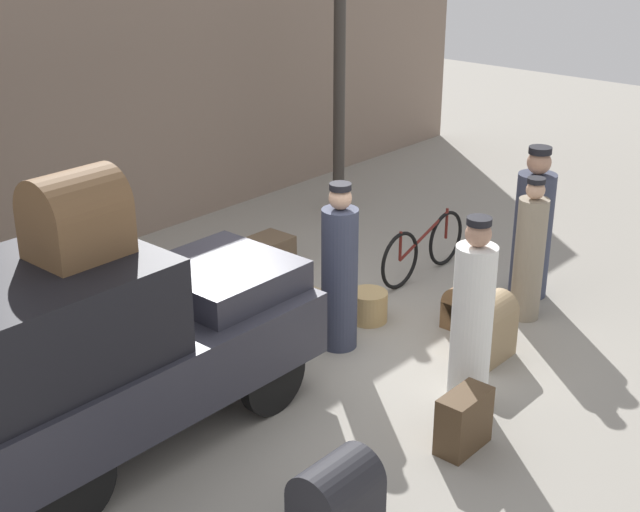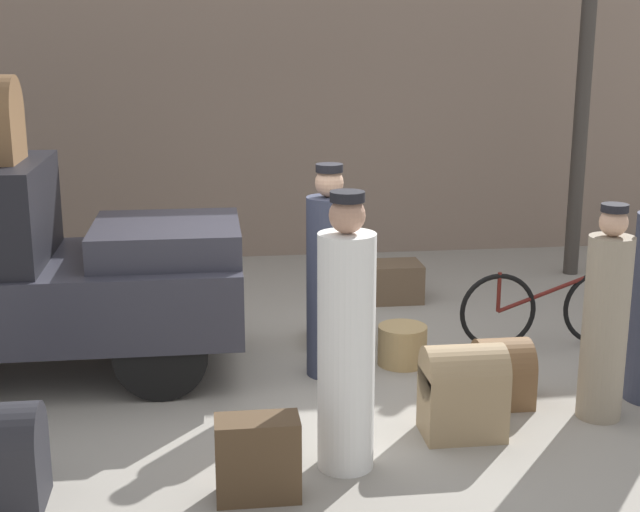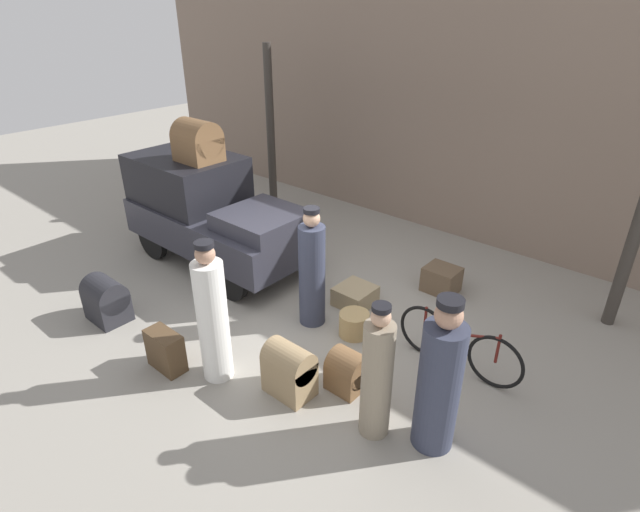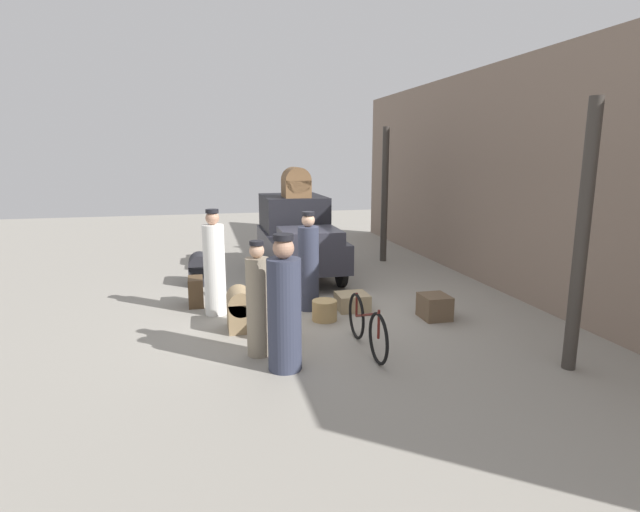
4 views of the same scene
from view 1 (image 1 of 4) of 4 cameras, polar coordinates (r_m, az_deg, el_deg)
The scene contains 17 objects.
ground_plane at distance 9.08m, azimuth 0.11°, elevation -6.23°, with size 30.00×30.00×0.00m, color gray.
station_building_facade at distance 11.28m, azimuth -15.94°, elevation 10.84°, with size 16.00×0.15×4.50m.
canopy_pillar_right at distance 12.66m, azimuth 1.24°, elevation 10.29°, with size 0.17×0.17×3.38m.
truck at distance 7.45m, azimuth -13.62°, elevation -5.52°, with size 3.38×1.51×1.77m.
bicycle at distance 10.78m, azimuth 6.64°, elevation 0.50°, with size 1.65×0.04×0.74m.
wicker_basket at distance 9.68m, azimuth 3.11°, elevation -3.23°, with size 0.42×0.42×0.34m.
porter_lifting_near_truck at distance 8.88m, azimuth 1.26°, elevation -1.15°, with size 0.37×0.37×1.75m.
porter_with_bicycle at distance 9.78m, azimuth 13.25°, elevation 0.08°, with size 0.32×0.32×1.59m.
porter_carrying_trunk at distance 10.33m, azimuth 13.45°, elevation 1.65°, with size 0.43×0.43×1.76m.
conductor_in_dark_uniform at distance 7.93m, azimuth 9.70°, elevation -4.22°, with size 0.37×0.37×1.82m.
trunk_barrel_dark at distance 6.58m, azimuth 1.03°, elevation -15.36°, with size 0.59×0.46×0.66m.
trunk_umber_medium at distance 8.99m, azimuth 10.63°, elevation -4.49°, with size 0.56×0.39×0.66m.
trunk_wicker_pale at distance 9.74m, azimuth -1.42°, elevation -3.18°, with size 0.53×0.55×0.29m.
suitcase_small_leather at distance 7.63m, azimuth 9.19°, elevation -10.38°, with size 0.51×0.26×0.52m.
suitcase_black_upright at distance 11.00m, azimuth -3.26°, elevation 0.21°, with size 0.52×0.45×0.40m.
trunk_large_brown at distance 9.63m, azimuth 9.41°, elevation -3.21°, with size 0.41×0.41×0.51m.
trunk_on_truck_roof at distance 6.94m, azimuth -15.37°, elevation 2.40°, with size 0.68×0.57×0.67m.
Camera 1 is at (-5.99, -5.25, 4.35)m, focal length 50.00 mm.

